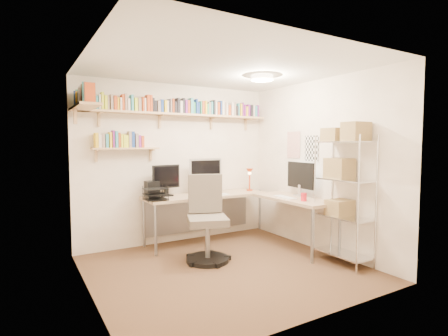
{
  "coord_description": "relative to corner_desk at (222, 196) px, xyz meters",
  "views": [
    {
      "loc": [
        -2.2,
        -3.68,
        1.57
      ],
      "look_at": [
        0.3,
        0.55,
        1.23
      ],
      "focal_mm": 28.0,
      "sensor_mm": 36.0,
      "label": 1
    }
  ],
  "objects": [
    {
      "name": "office_chair",
      "position": [
        -0.54,
        -0.52,
        -0.28
      ],
      "size": [
        0.65,
        0.66,
        1.15
      ],
      "rotation": [
        0.0,
        0.0,
        -0.35
      ],
      "color": "black",
      "rests_on": "ground"
    },
    {
      "name": "wall_shelves",
      "position": [
        -0.91,
        0.37,
        1.27
      ],
      "size": [
        3.12,
        1.09,
        0.8
      ],
      "color": "#D8B57A",
      "rests_on": "ground"
    },
    {
      "name": "wire_rack",
      "position": [
        0.93,
        -1.52,
        0.47
      ],
      "size": [
        0.36,
        0.73,
        1.84
      ],
      "rotation": [
        0.0,
        0.0,
        -0.0
      ],
      "color": "silver",
      "rests_on": "ground"
    },
    {
      "name": "corner_desk",
      "position": [
        0.0,
        0.0,
        0.0
      ],
      "size": [
        2.36,
        1.95,
        1.33
      ],
      "color": "tan",
      "rests_on": "ground"
    },
    {
      "name": "ground",
      "position": [
        -0.49,
        -0.93,
        -0.76
      ],
      "size": [
        3.2,
        3.2,
        0.0
      ],
      "primitive_type": "plane",
      "color": "#4B3620",
      "rests_on": "ground"
    },
    {
      "name": "room_shell",
      "position": [
        -0.49,
        -0.93,
        0.79
      ],
      "size": [
        3.24,
        3.04,
        2.52
      ],
      "color": "beige",
      "rests_on": "ground"
    }
  ]
}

